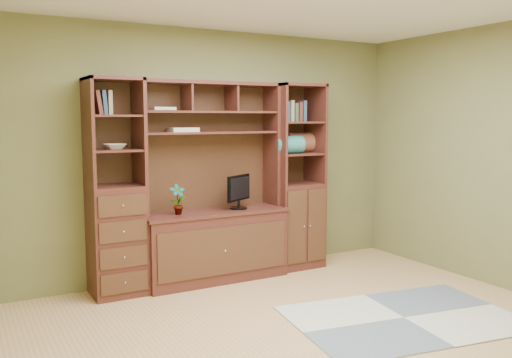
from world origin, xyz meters
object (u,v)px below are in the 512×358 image
left_tower (116,188)px  right_tower (296,177)px  monitor (239,186)px  center_hutch (214,182)px

left_tower → right_tower: same height
monitor → left_tower: bearing=145.6°
center_hutch → monitor: size_ratio=4.17×
center_hutch → left_tower: same height
left_tower → right_tower: 2.02m
right_tower → monitor: 0.76m
monitor → center_hutch: bearing=141.5°
center_hutch → monitor: bearing=-7.5°
left_tower → right_tower: (2.02, 0.00, 0.00)m
center_hutch → right_tower: size_ratio=1.00×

